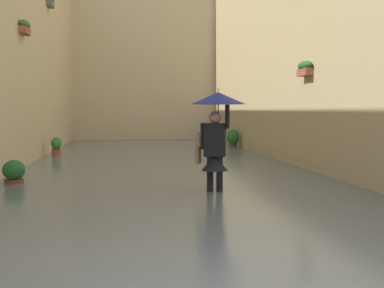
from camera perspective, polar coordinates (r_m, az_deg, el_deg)
ground_plane at (r=15.65m, az=-3.76°, el=-2.47°), size 60.00×60.00×0.00m
flood_water at (r=15.64m, az=-3.76°, el=-2.16°), size 8.08×28.89×0.17m
building_facade_far at (r=28.15m, az=-5.25°, el=11.38°), size 10.88×1.80×10.91m
person_wading at (r=9.67m, az=2.66°, el=2.37°), size 1.02×1.02×2.08m
potted_plant_far_left at (r=21.15m, az=4.48°, el=0.55°), size 0.50×0.50×0.93m
potted_plant_mid_right at (r=11.39m, az=-18.76°, el=-3.19°), size 0.46×0.46×0.66m
potted_plant_far_right at (r=17.88m, az=-14.51°, el=-0.44°), size 0.33×0.33×0.79m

